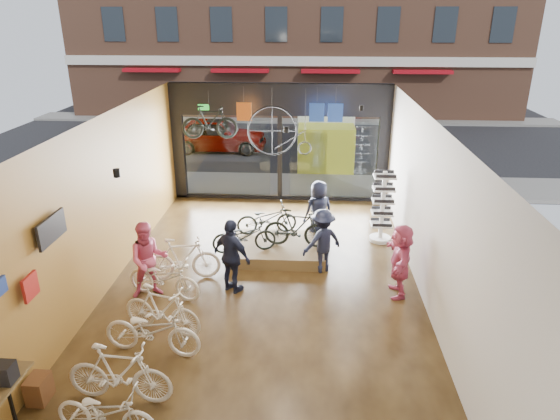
# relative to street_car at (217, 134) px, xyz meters

# --- Properties ---
(ground_plane) EXTENTS (7.00, 12.00, 0.04)m
(ground_plane) POSITION_rel_street_car_xyz_m (3.20, -12.00, -0.77)
(ground_plane) COLOR black
(ground_plane) RESTS_ON ground
(ceiling) EXTENTS (7.00, 12.00, 0.04)m
(ceiling) POSITION_rel_street_car_xyz_m (3.20, -12.00, 3.07)
(ceiling) COLOR black
(ceiling) RESTS_ON ground
(wall_left) EXTENTS (0.04, 12.00, 3.80)m
(wall_left) POSITION_rel_street_car_xyz_m (-0.32, -12.00, 1.15)
(wall_left) COLOR olive
(wall_left) RESTS_ON ground
(wall_right) EXTENTS (0.04, 12.00, 3.80)m
(wall_right) POSITION_rel_street_car_xyz_m (6.72, -12.00, 1.15)
(wall_right) COLOR beige
(wall_right) RESTS_ON ground
(storefront) EXTENTS (7.00, 0.26, 3.80)m
(storefront) POSITION_rel_street_car_xyz_m (3.20, -6.00, 1.15)
(storefront) COLOR black
(storefront) RESTS_ON ground
(exit_sign) EXTENTS (0.35, 0.06, 0.18)m
(exit_sign) POSITION_rel_street_car_xyz_m (0.80, -6.12, 2.30)
(exit_sign) COLOR #198C26
(exit_sign) RESTS_ON storefront
(street_road) EXTENTS (30.00, 18.00, 0.02)m
(street_road) POSITION_rel_street_car_xyz_m (3.20, 3.00, -0.76)
(street_road) COLOR black
(street_road) RESTS_ON ground
(sidewalk_near) EXTENTS (30.00, 2.40, 0.12)m
(sidewalk_near) POSITION_rel_street_car_xyz_m (3.20, -4.80, -0.69)
(sidewalk_near) COLOR slate
(sidewalk_near) RESTS_ON ground
(sidewalk_far) EXTENTS (30.00, 2.00, 0.12)m
(sidewalk_far) POSITION_rel_street_car_xyz_m (3.20, 7.00, -0.69)
(sidewalk_far) COLOR slate
(sidewalk_far) RESTS_ON ground
(street_car) EXTENTS (4.41, 1.78, 1.50)m
(street_car) POSITION_rel_street_car_xyz_m (0.00, 0.00, 0.00)
(street_car) COLOR gray
(street_car) RESTS_ON street_road
(box_truck) EXTENTS (2.23, 6.68, 2.63)m
(box_truck) POSITION_rel_street_car_xyz_m (4.78, -1.00, 0.56)
(box_truck) COLOR silver
(box_truck) RESTS_ON street_road
(floor_bike_0) EXTENTS (1.62, 0.73, 0.82)m
(floor_bike_0) POSITION_rel_street_car_xyz_m (1.28, -16.21, -0.34)
(floor_bike_0) COLOR beige
(floor_bike_0) RESTS_ON ground_plane
(floor_bike_1) EXTENTS (1.77, 0.61, 1.04)m
(floor_bike_1) POSITION_rel_street_car_xyz_m (1.24, -15.52, -0.23)
(floor_bike_1) COLOR beige
(floor_bike_1) RESTS_ON ground_plane
(floor_bike_2) EXTENTS (1.89, 0.86, 0.96)m
(floor_bike_2) POSITION_rel_street_car_xyz_m (1.40, -14.29, -0.27)
(floor_bike_2) COLOR beige
(floor_bike_2) RESTS_ON ground_plane
(floor_bike_3) EXTENTS (1.73, 0.92, 1.00)m
(floor_bike_3) POSITION_rel_street_car_xyz_m (1.39, -13.65, -0.25)
(floor_bike_3) COLOR beige
(floor_bike_3) RESTS_ON ground_plane
(floor_bike_4) EXTENTS (1.82, 1.02, 0.90)m
(floor_bike_4) POSITION_rel_street_car_xyz_m (1.06, -12.36, -0.30)
(floor_bike_4) COLOR beige
(floor_bike_4) RESTS_ON ground_plane
(floor_bike_5) EXTENTS (1.80, 0.79, 1.05)m
(floor_bike_5) POSITION_rel_street_car_xyz_m (1.29, -11.58, -0.23)
(floor_bike_5) COLOR beige
(floor_bike_5) RESTS_ON ground_plane
(display_platform) EXTENTS (2.40, 1.80, 0.30)m
(display_platform) POSITION_rel_street_car_xyz_m (3.41, -10.17, -0.60)
(display_platform) COLOR brown
(display_platform) RESTS_ON ground_plane
(display_bike_left) EXTENTS (1.66, 0.92, 0.83)m
(display_bike_left) POSITION_rel_street_car_xyz_m (2.61, -10.65, -0.04)
(display_bike_left) COLOR black
(display_bike_left) RESTS_ON display_platform
(display_bike_mid) EXTENTS (1.70, 0.62, 1.00)m
(display_bike_mid) POSITION_rel_street_car_xyz_m (3.89, -10.27, 0.05)
(display_bike_mid) COLOR black
(display_bike_mid) RESTS_ON display_platform
(display_bike_right) EXTENTS (1.69, 0.91, 0.84)m
(display_bike_right) POSITION_rel_street_car_xyz_m (3.07, -9.52, -0.03)
(display_bike_right) COLOR black
(display_bike_right) RESTS_ON display_platform
(customer_1) EXTENTS (1.02, 0.91, 1.73)m
(customer_1) POSITION_rel_street_car_xyz_m (0.76, -12.32, 0.11)
(customer_1) COLOR #CC4C72
(customer_1) RESTS_ON ground_plane
(customer_2) EXTENTS (1.07, 0.91, 1.72)m
(customer_2) POSITION_rel_street_car_xyz_m (2.52, -12.03, 0.11)
(customer_2) COLOR #161C33
(customer_2) RESTS_ON ground_plane
(customer_3) EXTENTS (1.18, 1.04, 1.58)m
(customer_3) POSITION_rel_street_car_xyz_m (4.52, -10.96, 0.04)
(customer_3) COLOR #161C33
(customer_3) RESTS_ON ground_plane
(customer_4) EXTENTS (0.97, 0.85, 1.67)m
(customer_4) POSITION_rel_street_car_xyz_m (4.45, -9.17, 0.09)
(customer_4) COLOR #161C33
(customer_4) RESTS_ON ground_plane
(customer_5) EXTENTS (0.58, 1.57, 1.66)m
(customer_5) POSITION_rel_street_car_xyz_m (6.18, -11.94, 0.08)
(customer_5) COLOR #CC4C72
(customer_5) RESTS_ON ground_plane
(sunglasses_rack) EXTENTS (0.64, 0.55, 1.97)m
(sunglasses_rack) POSITION_rel_street_car_xyz_m (6.15, -9.15, 0.24)
(sunglasses_rack) COLOR white
(sunglasses_rack) RESTS_ON ground_plane
(wall_merch) EXTENTS (0.40, 2.40, 2.60)m
(wall_merch) POSITION_rel_street_car_xyz_m (-0.18, -15.50, 0.55)
(wall_merch) COLOR navy
(wall_merch) RESTS_ON wall_left
(penny_farthing) EXTENTS (1.86, 0.06, 1.48)m
(penny_farthing) POSITION_rel_street_car_xyz_m (3.35, -7.12, 1.75)
(penny_farthing) COLOR black
(penny_farthing) RESTS_ON ceiling
(hung_bike) EXTENTS (1.61, 0.56, 0.95)m
(hung_bike) POSITION_rel_street_car_xyz_m (1.31, -7.80, 2.17)
(hung_bike) COLOR black
(hung_bike) RESTS_ON ceiling
(jersey_left) EXTENTS (0.45, 0.03, 0.55)m
(jersey_left) POSITION_rel_street_car_xyz_m (2.17, -6.80, 2.30)
(jersey_left) COLOR #CC5919
(jersey_left) RESTS_ON ceiling
(jersey_mid) EXTENTS (0.45, 0.03, 0.55)m
(jersey_mid) POSITION_rel_street_car_xyz_m (4.35, -6.80, 2.30)
(jersey_mid) COLOR #1E3F99
(jersey_mid) RESTS_ON ceiling
(jersey_right) EXTENTS (0.45, 0.03, 0.55)m
(jersey_right) POSITION_rel_street_car_xyz_m (4.91, -6.80, 2.30)
(jersey_right) COLOR #1E3F99
(jersey_right) RESTS_ON ceiling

